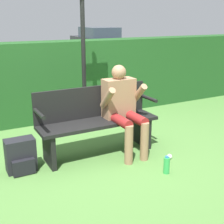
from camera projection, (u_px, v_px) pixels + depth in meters
ground_plane at (99, 154)px, 4.33m from camera, size 40.00×40.00×0.00m
hedge_back at (54, 81)px, 5.70m from camera, size 12.00×0.53×1.41m
park_bench at (97, 120)px, 4.24m from camera, size 1.64×0.44×0.92m
person_seated at (123, 105)px, 4.22m from camera, size 0.57×0.65×1.21m
backpack at (21, 156)px, 3.80m from camera, size 0.35×0.28×0.41m
water_bottle at (167, 165)px, 3.77m from camera, size 0.08×0.08×0.23m
signpost at (83, 44)px, 4.95m from camera, size 0.46×0.09×2.43m
parked_car at (99, 42)px, 15.20m from camera, size 1.93×4.43×1.36m
litter_crumple at (169, 156)px, 4.17m from camera, size 0.07×0.07×0.07m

